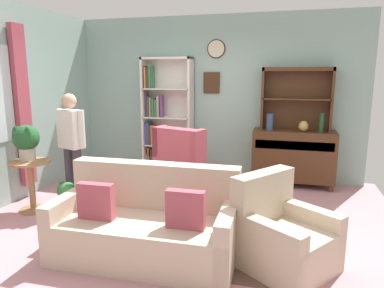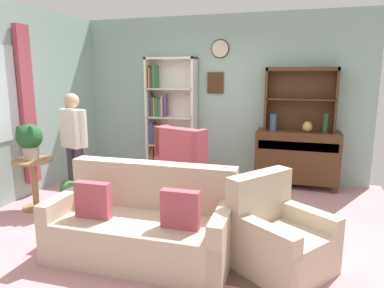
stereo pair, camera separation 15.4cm
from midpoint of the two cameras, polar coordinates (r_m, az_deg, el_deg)
ground_plane at (r=4.57m, az=-2.91°, el=-12.29°), size 5.40×4.60×0.02m
wall_back at (r=6.26m, az=3.15°, el=7.48°), size 5.00×0.09×2.80m
wall_left at (r=5.52m, az=-29.03°, el=5.51°), size 0.16×4.20×2.80m
area_rug at (r=4.25m, az=-1.58°, el=-13.98°), size 2.30×1.80×0.01m
bookshelf at (r=6.39m, az=-5.35°, el=3.86°), size 0.90×0.30×2.10m
sideboard at (r=5.98m, az=15.29°, el=-1.78°), size 1.30×0.45×0.92m
sideboard_hutch at (r=5.95m, az=15.83°, el=8.36°), size 1.10×0.26×1.00m
vase_tall at (r=5.82m, az=11.72°, el=3.50°), size 0.11×0.11×0.27m
vase_round at (r=5.83m, az=16.81°, el=2.77°), size 0.15×0.15×0.17m
bottle_wine at (r=5.81m, az=19.42°, el=3.24°), size 0.07×0.07×0.30m
couch_floral at (r=3.69m, az=-8.53°, el=-12.97°), size 1.82×0.90×0.90m
armchair_floral at (r=3.55m, az=13.11°, el=-14.51°), size 1.07×1.06×0.88m
wingback_chair at (r=5.37m, az=-1.89°, el=-4.22°), size 0.99×1.00×1.05m
plant_stand at (r=5.22m, az=-25.27°, el=-5.33°), size 0.52×0.52×0.69m
potted_plant_large at (r=5.17m, az=-26.02°, el=0.64°), size 0.34×0.34×0.47m
potted_plant_small at (r=5.28m, az=-20.38°, el=-7.23°), size 0.25×0.25×0.35m
person_reading at (r=5.13m, az=-19.65°, el=0.38°), size 0.52×0.30×1.56m
coffee_table at (r=4.34m, az=-2.42°, el=-8.44°), size 0.80×0.50×0.42m
book_stack at (r=4.31m, az=-2.47°, el=-7.29°), size 0.20×0.14×0.06m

